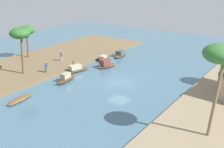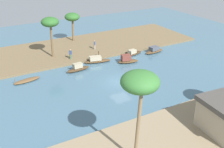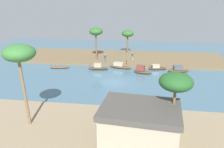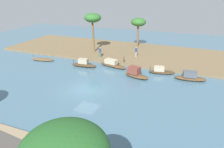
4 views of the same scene
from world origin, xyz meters
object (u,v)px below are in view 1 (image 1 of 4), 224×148
at_px(mooring_post, 73,63).
at_px(palm_tree_left_far, 20,34).
at_px(person_by_mooring, 46,68).
at_px(sampan_downstream_large, 76,69).
at_px(sampan_near_left_bank, 66,79).
at_px(palm_tree_right_tall, 221,55).
at_px(sampan_midstream, 120,54).
at_px(sampan_foreground, 20,99).
at_px(sampan_open_hull, 106,64).
at_px(person_on_near_bank, 61,57).
at_px(palm_tree_left_near, 26,31).
at_px(sampan_with_red_awning, 104,59).

height_order(mooring_post, palm_tree_left_far, palm_tree_left_far).
bearing_deg(person_by_mooring, sampan_downstream_large, 173.08).
relative_size(sampan_near_left_bank, mooring_post, 4.31).
distance_m(palm_tree_left_far, palm_tree_right_tall, 26.90).
bearing_deg(sampan_midstream, sampan_near_left_bank, -4.05).
bearing_deg(sampan_foreground, sampan_open_hull, 166.30).
bearing_deg(person_on_near_bank, palm_tree_left_near, 46.68).
xyz_separation_m(sampan_midstream, sampan_open_hull, (6.52, 1.63, 0.10)).
height_order(sampan_midstream, person_on_near_bank, person_on_near_bank).
distance_m(sampan_downstream_large, sampan_foreground, 11.46).
bearing_deg(sampan_downstream_large, sampan_open_hull, 161.67).
distance_m(sampan_foreground, mooring_post, 12.92).
relative_size(person_on_near_bank, person_by_mooring, 1.01).
bearing_deg(sampan_downstream_large, sampan_with_red_awning, -166.94).
height_order(sampan_midstream, palm_tree_left_far, palm_tree_left_far).
xyz_separation_m(person_on_near_bank, palm_tree_left_far, (7.60, 0.09, 4.98)).
relative_size(palm_tree_left_near, palm_tree_left_far, 0.82).
bearing_deg(palm_tree_left_near, sampan_with_red_awning, 119.22).
distance_m(sampan_downstream_large, sampan_midstream, 10.70).
distance_m(sampan_midstream, palm_tree_right_tall, 28.41).
xyz_separation_m(person_by_mooring, mooring_post, (-4.46, 1.17, -0.22)).
distance_m(person_on_near_bank, person_by_mooring, 5.84).
distance_m(sampan_near_left_bank, palm_tree_left_near, 14.33).
bearing_deg(mooring_post, sampan_midstream, 165.25).
bearing_deg(palm_tree_left_far, sampan_near_left_bank, 103.92).
xyz_separation_m(sampan_open_hull, person_by_mooring, (7.44, -5.30, 0.44)).
bearing_deg(sampan_downstream_large, palm_tree_left_far, -29.72).
bearing_deg(sampan_open_hull, sampan_near_left_bank, 7.50).
bearing_deg(person_by_mooring, sampan_open_hull, 178.25).
relative_size(sampan_downstream_large, mooring_post, 5.02).
distance_m(sampan_midstream, person_by_mooring, 14.44).
distance_m(sampan_foreground, sampan_near_left_bank, 7.50).
distance_m(sampan_foreground, person_by_mooring, 9.15).
bearing_deg(person_on_near_bank, sampan_midstream, -91.20).
bearing_deg(person_on_near_bank, sampan_near_left_bank, 171.50).
bearing_deg(sampan_with_red_awning, palm_tree_left_far, -33.26).
relative_size(person_on_near_bank, palm_tree_right_tall, 0.19).
height_order(sampan_foreground, person_by_mooring, person_by_mooring).
relative_size(sampan_with_red_awning, sampan_open_hull, 1.04).
xyz_separation_m(sampan_near_left_bank, palm_tree_left_far, (1.62, -6.55, 5.55)).
xyz_separation_m(sampan_foreground, person_on_near_bank, (-13.46, -6.50, 0.84)).
bearing_deg(sampan_near_left_bank, sampan_foreground, -6.78).
xyz_separation_m(sampan_with_red_awning, palm_tree_left_near, (6.30, -11.25, 4.48)).
bearing_deg(palm_tree_left_far, sampan_open_hull, 142.26).
bearing_deg(mooring_post, person_by_mooring, -14.69).
xyz_separation_m(sampan_near_left_bank, mooring_post, (-5.04, -3.22, 0.31)).
relative_size(person_by_mooring, palm_tree_left_far, 0.24).
bearing_deg(palm_tree_left_far, sampan_foreground, 47.50).
height_order(sampan_downstream_large, sampan_foreground, sampan_downstream_large).
xyz_separation_m(person_by_mooring, palm_tree_left_far, (2.21, -2.16, 5.03)).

